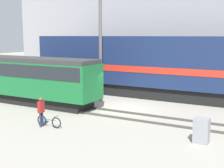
% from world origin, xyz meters
% --- Properties ---
extents(ground_plane, '(120.00, 120.00, 0.00)m').
position_xyz_m(ground_plane, '(0.00, 0.00, 0.00)').
color(ground_plane, '#9E998C').
extents(track_near, '(60.00, 1.51, 0.14)m').
position_xyz_m(track_near, '(0.00, -1.95, 0.07)').
color(track_near, '#47423D').
rests_on(track_near, ground).
extents(track_far, '(60.00, 1.51, 0.14)m').
position_xyz_m(track_far, '(0.00, 4.71, 0.07)').
color(track_far, '#47423D').
rests_on(track_far, ground).
extents(building_backdrop, '(36.97, 6.00, 10.79)m').
position_xyz_m(building_backdrop, '(0.00, 12.41, 5.39)').
color(building_backdrop, '#99999E').
rests_on(building_backdrop, ground).
extents(freight_locomotive, '(21.76, 3.04, 5.54)m').
position_xyz_m(freight_locomotive, '(0.69, 4.71, 2.58)').
color(freight_locomotive, black).
rests_on(freight_locomotive, ground).
extents(streetcar, '(9.99, 2.54, 3.41)m').
position_xyz_m(streetcar, '(-6.15, -1.95, 1.95)').
color(streetcar, black).
rests_on(streetcar, ground).
extents(bicycle, '(1.61, 0.44, 0.67)m').
position_xyz_m(bicycle, '(-1.50, -6.02, 0.31)').
color(bicycle, black).
rests_on(bicycle, ground).
extents(person, '(0.23, 0.37, 1.66)m').
position_xyz_m(person, '(-1.90, -6.19, 1.01)').
color(person, '#232D4C').
rests_on(person, ground).
extents(utility_pole_left, '(0.25, 0.25, 8.74)m').
position_xyz_m(utility_pole_left, '(-2.64, 1.38, 4.37)').
color(utility_pole_left, '#595959').
rests_on(utility_pole_left, ground).
extents(signal_box, '(0.70, 0.60, 1.20)m').
position_xyz_m(signal_box, '(6.46, -4.52, 0.60)').
color(signal_box, gray).
rests_on(signal_box, ground).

